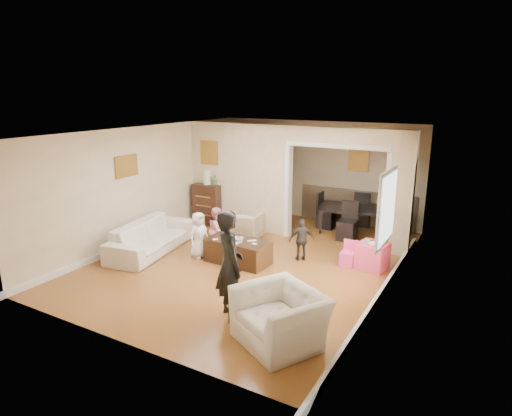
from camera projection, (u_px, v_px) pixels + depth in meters
The scene contains 27 objects.
floor at pixel (251, 260), 8.94m from camera, with size 7.00×7.00×0.00m, color #AB602C.
partition_left at pixel (240, 177), 10.77m from camera, with size 2.75×0.18×2.60m, color beige.
partition_right at pixel (400, 194), 8.93m from camera, with size 0.55×0.18×2.60m, color beige.
partition_header at pixel (338, 135), 9.30m from camera, with size 2.22×0.18×0.35m, color beige.
window_pane at pixel (387, 208), 6.90m from camera, with size 0.03×0.95×1.10m, color white.
framed_art_partition at pixel (209, 152), 10.94m from camera, with size 0.45×0.03×0.55m, color brown.
framed_art_sofa_wall at pixel (126, 166), 9.26m from camera, with size 0.03×0.55×0.40m, color brown.
framed_art_alcove at pixel (359, 159), 10.86m from camera, with size 0.45×0.03×0.55m, color brown.
sofa at pixel (151, 237), 9.32m from camera, with size 2.25×0.88×0.66m, color beige.
armchair_back at pixel (247, 226), 10.14m from camera, with size 0.68×0.70×0.64m, color tan.
armchair_front at pixel (280, 318), 5.92m from camera, with size 1.14×0.99×0.74m, color beige.
dresser at pixel (208, 204), 11.26m from camera, with size 0.76×0.43×1.04m, color black.
table_lamp at pixel (208, 177), 11.08m from camera, with size 0.22×0.22×0.36m, color #EEE1C2.
potted_plant at pixel (214, 179), 11.00m from camera, with size 0.26×0.22×0.29m, color #41682E.
coffee_table at pixel (238, 251), 8.73m from camera, with size 1.26×0.63×0.47m, color #392312.
coffee_cup at pixel (241, 239), 8.57m from camera, with size 0.10×0.10×0.10m, color beige.
play_table at pixel (372, 256), 8.45m from camera, with size 0.53×0.53×0.51m, color #EF3F6D.
cereal_box at pixel (382, 236), 8.37m from camera, with size 0.20×0.07×0.30m, color yellow.
cyan_cup at pixel (368, 241), 8.37m from camera, with size 0.08×0.08×0.08m, color #28CABD.
toy_block at pixel (369, 239), 8.53m from camera, with size 0.08×0.06×0.05m, color red.
play_bowl at pixel (374, 245), 8.25m from camera, with size 0.20×0.20×0.05m, color white.
dining_table at pixel (356, 220), 10.60m from camera, with size 1.78×0.99×0.62m, color black.
adult_person at pixel (230, 265), 6.48m from camera, with size 0.62×0.40×1.69m, color black.
child_kneel_a at pixel (199, 235), 8.95m from camera, with size 0.47×0.31×0.97m, color white.
child_kneel_b at pixel (217, 230), 9.25m from camera, with size 0.48×0.37×0.99m, color pink.
child_toddler at pixel (302, 240), 8.81m from camera, with size 0.51×0.21×0.88m, color black.
craft_papers at pixel (240, 241), 8.64m from camera, with size 0.93×0.46×0.00m.
Camera 1 is at (4.21, -7.22, 3.34)m, focal length 30.66 mm.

